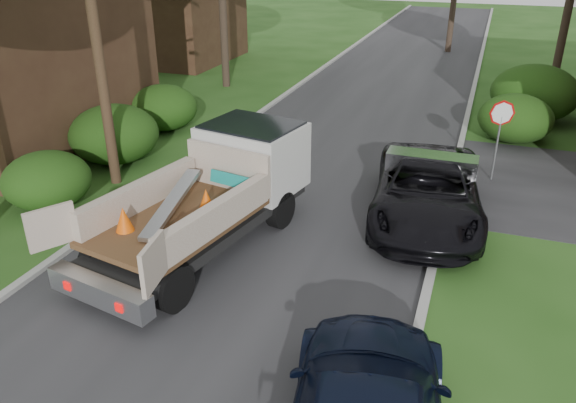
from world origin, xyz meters
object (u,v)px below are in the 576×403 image
(utility_pole, at_px, (91,2))
(house_left_far, at_px, (167,6))
(stop_sign, at_px, (500,124))
(black_pickup, at_px, (427,190))
(flatbed_truck, at_px, (225,182))

(utility_pole, bearing_deg, house_left_far, 115.23)
(stop_sign, height_order, house_left_far, house_left_far)
(stop_sign, relative_size, black_pickup, 0.42)
(stop_sign, xyz_separation_m, flatbed_truck, (-6.19, -5.71, -0.42))
(house_left_far, height_order, black_pickup, house_left_far)
(flatbed_truck, bearing_deg, house_left_far, 134.64)
(utility_pole, xyz_separation_m, flatbed_truck, (4.49, -1.69, -3.82))
(utility_pole, distance_m, flatbed_truck, 6.13)
(black_pickup, bearing_deg, utility_pole, 178.16)
(stop_sign, relative_size, utility_pole, 0.25)
(black_pickup, bearing_deg, flatbed_truck, -158.69)
(stop_sign, distance_m, black_pickup, 3.81)
(flatbed_truck, xyz_separation_m, black_pickup, (4.59, 2.39, -0.54))
(utility_pole, bearing_deg, flatbed_truck, -20.66)
(stop_sign, height_order, flatbed_truck, flatbed_truck)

